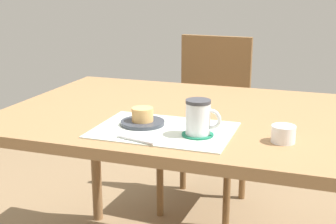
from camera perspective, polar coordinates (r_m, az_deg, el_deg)
dining_table at (r=1.69m, az=3.52°, el=-2.24°), size 1.37×0.91×0.74m
wooden_chair at (r=2.51m, az=4.96°, el=-0.42°), size 0.44×0.44×0.91m
placemat at (r=1.46m, az=-0.51°, el=-2.21°), size 0.43×0.30×0.00m
pastry_plate at (r=1.51m, az=-3.12°, el=-1.31°), size 0.14×0.14×0.01m
pastry at (r=1.50m, az=-3.13°, el=-0.30°), size 0.07×0.07×0.04m
coffee_coaster at (r=1.41m, az=3.64°, el=-2.76°), size 0.10×0.10×0.00m
coffee_mug at (r=1.39m, az=3.78°, el=-0.62°), size 0.11×0.08×0.11m
teaspoon at (r=1.36m, az=-4.02°, el=-3.40°), size 0.13×0.04×0.01m
sugar_bowl at (r=1.39m, az=13.88°, el=-2.62°), size 0.07×0.07×0.05m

